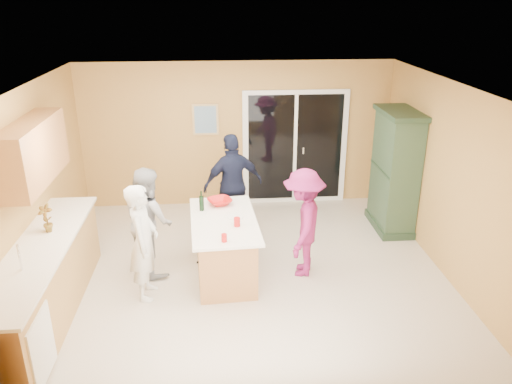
{
  "coord_description": "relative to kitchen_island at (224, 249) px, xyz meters",
  "views": [
    {
      "loc": [
        -0.35,
        -6.17,
        3.65
      ],
      "look_at": [
        0.15,
        0.1,
        1.15
      ],
      "focal_mm": 35.0,
      "sensor_mm": 36.0,
      "label": 1
    }
  ],
  "objects": [
    {
      "name": "floor",
      "position": [
        0.3,
        0.09,
        -0.4
      ],
      "size": [
        5.5,
        5.5,
        0.0
      ],
      "primitive_type": "plane",
      "color": "beige",
      "rests_on": "ground"
    },
    {
      "name": "ceiling",
      "position": [
        0.3,
        0.09,
        2.2
      ],
      "size": [
        5.5,
        5.0,
        0.1
      ],
      "primitive_type": "cube",
      "color": "silver",
      "rests_on": "wall_back"
    },
    {
      "name": "wall_back",
      "position": [
        0.3,
        2.59,
        0.9
      ],
      "size": [
        5.5,
        0.1,
        2.6
      ],
      "primitive_type": "cube",
      "color": "#F0BE62",
      "rests_on": "ground"
    },
    {
      "name": "wall_front",
      "position": [
        0.3,
        -2.41,
        0.9
      ],
      "size": [
        5.5,
        0.1,
        2.6
      ],
      "primitive_type": "cube",
      "color": "#F0BE62",
      "rests_on": "ground"
    },
    {
      "name": "wall_left",
      "position": [
        -2.45,
        0.09,
        0.9
      ],
      "size": [
        0.1,
        5.0,
        2.6
      ],
      "primitive_type": "cube",
      "color": "#F0BE62",
      "rests_on": "ground"
    },
    {
      "name": "wall_right",
      "position": [
        3.05,
        0.09,
        0.9
      ],
      "size": [
        0.1,
        5.0,
        2.6
      ],
      "primitive_type": "cube",
      "color": "#F0BE62",
      "rests_on": "ground"
    },
    {
      "name": "left_cabinet_run",
      "position": [
        -2.15,
        -0.96,
        0.07
      ],
      "size": [
        0.65,
        3.05,
        1.24
      ],
      "color": "#B88847",
      "rests_on": "floor"
    },
    {
      "name": "upper_cabinets",
      "position": [
        -2.28,
        -0.11,
        1.48
      ],
      "size": [
        0.35,
        1.6,
        0.75
      ],
      "primitive_type": "cube",
      "color": "#B88847",
      "rests_on": "wall_left"
    },
    {
      "name": "sliding_door",
      "position": [
        1.35,
        2.55,
        0.65
      ],
      "size": [
        1.9,
        0.07,
        2.1
      ],
      "color": "white",
      "rests_on": "floor"
    },
    {
      "name": "framed_picture",
      "position": [
        -0.25,
        2.56,
        1.2
      ],
      "size": [
        0.46,
        0.04,
        0.56
      ],
      "color": "tan",
      "rests_on": "wall_back"
    },
    {
      "name": "kitchen_island",
      "position": [
        0.0,
        0.0,
        0.0
      ],
      "size": [
        0.97,
        1.66,
        0.84
      ],
      "rotation": [
        0.0,
        0.0,
        0.06
      ],
      "color": "#B88847",
      "rests_on": "floor"
    },
    {
      "name": "green_hutch",
      "position": [
        2.79,
        1.31,
        0.57
      ],
      "size": [
        0.57,
        1.08,
        1.99
      ],
      "color": "#223724",
      "rests_on": "floor"
    },
    {
      "name": "woman_white",
      "position": [
        -1.01,
        -0.43,
        0.37
      ],
      "size": [
        0.39,
        0.58,
        1.53
      ],
      "primitive_type": "imported",
      "rotation": [
        0.0,
        0.0,
        1.52
      ],
      "color": "white",
      "rests_on": "floor"
    },
    {
      "name": "woman_grey",
      "position": [
        -1.02,
        0.21,
        0.37
      ],
      "size": [
        0.88,
        0.93,
        1.53
      ],
      "primitive_type": "imported",
      "rotation": [
        0.0,
        0.0,
        2.13
      ],
      "color": "#A1A1A3",
      "rests_on": "floor"
    },
    {
      "name": "woman_navy",
      "position": [
        0.18,
        1.33,
        0.43
      ],
      "size": [
        1.05,
        0.68,
        1.66
      ],
      "primitive_type": "imported",
      "rotation": [
        0.0,
        0.0,
        3.44
      ],
      "color": "#171C34",
      "rests_on": "floor"
    },
    {
      "name": "woman_magenta",
      "position": [
        1.08,
        -0.02,
        0.36
      ],
      "size": [
        0.82,
        1.1,
        1.52
      ],
      "primitive_type": "imported",
      "rotation": [
        0.0,
        0.0,
        -1.85
      ],
      "color": "#851D50",
      "rests_on": "floor"
    },
    {
      "name": "serving_bowl",
      "position": [
        -0.04,
        0.52,
        0.49
      ],
      "size": [
        0.44,
        0.44,
        0.08
      ],
      "primitive_type": "imported",
      "rotation": [
        0.0,
        0.0,
        0.4
      ],
      "color": "red",
      "rests_on": "kitchen_island"
    },
    {
      "name": "tulip_vase",
      "position": [
        -2.15,
        -0.39,
        0.73
      ],
      "size": [
        0.22,
        0.18,
        0.36
      ],
      "primitive_type": "imported",
      "rotation": [
        0.0,
        0.0,
        -0.34
      ],
      "color": "red",
      "rests_on": "left_cabinet_run"
    },
    {
      "name": "tumbler_near",
      "position": [
        -0.01,
        -0.64,
        0.5
      ],
      "size": [
        0.09,
        0.09,
        0.1
      ],
      "primitive_type": "cylinder",
      "rotation": [
        0.0,
        0.0,
        0.28
      ],
      "color": "red",
      "rests_on": "kitchen_island"
    },
    {
      "name": "tumbler_far",
      "position": [
        0.17,
        -0.22,
        0.51
      ],
      "size": [
        0.09,
        0.09,
        0.12
      ],
      "primitive_type": "cylinder",
      "rotation": [
        0.0,
        0.0,
        0.07
      ],
      "color": "red",
      "rests_on": "kitchen_island"
    },
    {
      "name": "wine_bottle",
      "position": [
        -0.3,
        0.33,
        0.56
      ],
      "size": [
        0.07,
        0.07,
        0.29
      ],
      "rotation": [
        0.0,
        0.0,
        -0.01
      ],
      "color": "black",
      "rests_on": "kitchen_island"
    },
    {
      "name": "white_plate",
      "position": [
        0.16,
        0.06,
        0.46
      ],
      "size": [
        0.22,
        0.22,
        0.01
      ],
      "primitive_type": "cylinder",
      "rotation": [
        0.0,
        0.0,
        -0.01
      ],
      "color": "white",
      "rests_on": "kitchen_island"
    }
  ]
}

